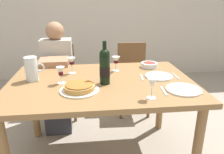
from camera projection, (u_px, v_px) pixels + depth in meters
name	position (u px, v px, depth m)	size (l,w,h in m)	color
dining_table	(101.00, 91.00, 1.82)	(1.50, 1.00, 0.76)	olive
wine_bottle	(105.00, 66.00, 1.69)	(0.08, 0.08, 0.34)	black
water_pitcher	(32.00, 70.00, 1.77)	(0.15, 0.10, 0.20)	silver
baked_tart	(79.00, 87.00, 1.59)	(0.29, 0.29, 0.06)	silver
salad_bowl	(149.00, 65.00, 2.13)	(0.16, 0.16, 0.06)	silver
wine_glass_left_diner	(61.00, 72.00, 1.70)	(0.07, 0.07, 0.14)	silver
wine_glass_right_diner	(72.00, 62.00, 1.94)	(0.07, 0.07, 0.15)	silver
wine_glass_centre	(152.00, 84.00, 1.45)	(0.06, 0.06, 0.14)	silver
wine_glass_spare	(116.00, 61.00, 2.00)	(0.07, 0.07, 0.14)	silver
dinner_plate_left_setting	(159.00, 76.00, 1.88)	(0.23, 0.23, 0.01)	silver
dinner_plate_right_setting	(183.00, 90.00, 1.60)	(0.26, 0.26, 0.01)	white
fork_left_setting	(142.00, 77.00, 1.86)	(0.16, 0.01, 0.01)	silver
knife_left_setting	(176.00, 76.00, 1.90)	(0.18, 0.01, 0.01)	silver
knife_right_setting	(198.00, 89.00, 1.62)	(0.18, 0.01, 0.01)	silver
spoon_right_setting	(164.00, 91.00, 1.59)	(0.16, 0.01, 0.01)	silver
chair_left	(60.00, 76.00, 2.69)	(0.41, 0.41, 0.87)	brown
diner_left	(57.00, 73.00, 2.43)	(0.34, 0.51, 1.16)	#B7B2A8
chair_right	(132.00, 73.00, 2.78)	(0.41, 0.41, 0.87)	brown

